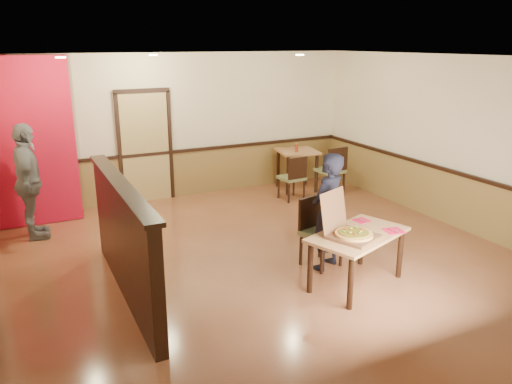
# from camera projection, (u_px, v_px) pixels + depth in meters

# --- Properties ---
(floor) EXTENTS (7.00, 7.00, 0.00)m
(floor) POSITION_uv_depth(u_px,v_px,m) (265.00, 258.00, 7.18)
(floor) COLOR #A66340
(floor) RESTS_ON ground
(ceiling) EXTENTS (7.00, 7.00, 0.00)m
(ceiling) POSITION_uv_depth(u_px,v_px,m) (266.00, 57.00, 6.37)
(ceiling) COLOR black
(ceiling) RESTS_ON wall_back
(wall_back) EXTENTS (7.00, 0.00, 7.00)m
(wall_back) POSITION_uv_depth(u_px,v_px,m) (184.00, 126.00, 9.78)
(wall_back) COLOR #FFEFC7
(wall_back) RESTS_ON floor
(wall_right) EXTENTS (0.00, 7.00, 7.00)m
(wall_right) POSITION_uv_depth(u_px,v_px,m) (453.00, 142.00, 8.25)
(wall_right) COLOR #FFEFC7
(wall_right) RESTS_ON floor
(wainscot_back) EXTENTS (7.00, 0.04, 0.90)m
(wainscot_back) POSITION_uv_depth(u_px,v_px,m) (186.00, 173.00, 10.03)
(wainscot_back) COLOR olive
(wainscot_back) RESTS_ON floor
(chair_rail_back) EXTENTS (7.00, 0.06, 0.06)m
(chair_rail_back) POSITION_uv_depth(u_px,v_px,m) (186.00, 151.00, 9.87)
(chair_rail_back) COLOR black
(chair_rail_back) RESTS_ON wall_back
(wainscot_right) EXTENTS (0.04, 7.00, 0.90)m
(wainscot_right) POSITION_uv_depth(u_px,v_px,m) (446.00, 197.00, 8.51)
(wainscot_right) COLOR olive
(wainscot_right) RESTS_ON floor
(chair_rail_right) EXTENTS (0.06, 7.00, 0.06)m
(chair_rail_right) POSITION_uv_depth(u_px,v_px,m) (448.00, 170.00, 8.37)
(chair_rail_right) COLOR black
(chair_rail_right) RESTS_ON wall_right
(back_door) EXTENTS (0.90, 0.06, 2.10)m
(back_door) POSITION_uv_depth(u_px,v_px,m) (145.00, 148.00, 9.51)
(back_door) COLOR tan
(back_door) RESTS_ON wall_back
(booth_partition) EXTENTS (0.20, 3.10, 1.44)m
(booth_partition) POSITION_uv_depth(u_px,v_px,m) (124.00, 239.00, 5.95)
(booth_partition) COLOR black
(booth_partition) RESTS_ON floor
(red_accent_panel) EXTENTS (1.60, 0.20, 2.78)m
(red_accent_panel) POSITION_uv_depth(u_px,v_px,m) (23.00, 143.00, 8.12)
(red_accent_panel) COLOR red
(red_accent_panel) RESTS_ON floor
(spot_a) EXTENTS (0.14, 0.14, 0.02)m
(spot_a) POSITION_uv_depth(u_px,v_px,m) (61.00, 57.00, 6.95)
(spot_a) COLOR beige
(spot_a) RESTS_ON ceiling
(spot_b) EXTENTS (0.14, 0.14, 0.02)m
(spot_b) POSITION_uv_depth(u_px,v_px,m) (153.00, 55.00, 8.18)
(spot_b) COLOR beige
(spot_b) RESTS_ON ceiling
(spot_c) EXTENTS (0.14, 0.14, 0.02)m
(spot_c) POSITION_uv_depth(u_px,v_px,m) (300.00, 55.00, 8.25)
(spot_c) COLOR beige
(spot_c) RESTS_ON ceiling
(main_table) EXTENTS (1.49, 1.15, 0.70)m
(main_table) POSITION_uv_depth(u_px,v_px,m) (358.00, 241.00, 6.25)
(main_table) COLOR tan
(main_table) RESTS_ON floor
(diner_chair) EXTENTS (0.57, 0.57, 0.96)m
(diner_chair) POSITION_uv_depth(u_px,v_px,m) (318.00, 229.00, 6.86)
(diner_chair) COLOR olive
(diner_chair) RESTS_ON floor
(side_chair_left) EXTENTS (0.47, 0.47, 0.88)m
(side_chair_left) POSITION_uv_depth(u_px,v_px,m) (293.00, 176.00, 9.68)
(side_chair_left) COLOR olive
(side_chair_left) RESTS_ON floor
(side_chair_right) EXTENTS (0.53, 0.53, 0.99)m
(side_chair_right) POSITION_uv_depth(u_px,v_px,m) (332.00, 168.00, 10.04)
(side_chair_right) COLOR olive
(side_chair_right) RESTS_ON floor
(side_table) EXTENTS (0.91, 0.91, 0.84)m
(side_table) POSITION_uv_depth(u_px,v_px,m) (297.00, 159.00, 10.35)
(side_table) COLOR tan
(side_table) RESTS_ON floor
(diner) EXTENTS (0.70, 0.61, 1.61)m
(diner) POSITION_uv_depth(u_px,v_px,m) (327.00, 212.00, 6.68)
(diner) COLOR black
(diner) RESTS_ON floor
(passerby) EXTENTS (0.51, 1.10, 1.83)m
(passerby) POSITION_uv_depth(u_px,v_px,m) (29.00, 182.00, 7.68)
(passerby) COLOR gray
(passerby) RESTS_ON floor
(pizza_box) EXTENTS (0.71, 0.76, 0.54)m
(pizza_box) POSITION_uv_depth(u_px,v_px,m) (350.00, 232.00, 6.07)
(pizza_box) COLOR brown
(pizza_box) RESTS_ON main_table
(pizza) EXTENTS (0.48, 0.48, 0.03)m
(pizza) POSITION_uv_depth(u_px,v_px,m) (354.00, 234.00, 6.04)
(pizza) COLOR #E3A652
(pizza) RESTS_ON pizza_box
(napkin_near) EXTENTS (0.26, 0.26, 0.01)m
(napkin_near) POSITION_uv_depth(u_px,v_px,m) (394.00, 231.00, 6.29)
(napkin_near) COLOR red
(napkin_near) RESTS_ON main_table
(napkin_far) EXTENTS (0.22, 0.22, 0.01)m
(napkin_far) POSITION_uv_depth(u_px,v_px,m) (362.00, 221.00, 6.65)
(napkin_far) COLOR red
(napkin_far) RESTS_ON main_table
(condiment) EXTENTS (0.07, 0.07, 0.17)m
(condiment) POSITION_uv_depth(u_px,v_px,m) (297.00, 148.00, 10.13)
(condiment) COLOR maroon
(condiment) RESTS_ON side_table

